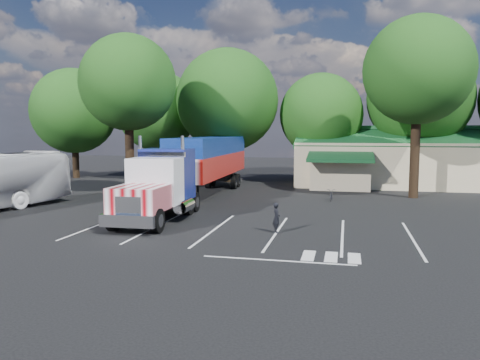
% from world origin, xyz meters
% --- Properties ---
extents(ground, '(120.00, 120.00, 0.00)m').
position_xyz_m(ground, '(0.00, 0.00, 0.00)').
color(ground, black).
rests_on(ground, ground).
extents(event_hall, '(24.20, 14.12, 5.55)m').
position_xyz_m(event_hall, '(13.74, 17.81, 2.21)').
color(event_hall, '#C3B391').
rests_on(event_hall, ground).
extents(tree_row_a, '(9.00, 9.00, 11.68)m').
position_xyz_m(tree_row_a, '(-22.00, 16.50, 7.16)').
color(tree_row_a, black).
rests_on(tree_row_a, ground).
extents(tree_row_b, '(8.40, 8.40, 11.35)m').
position_xyz_m(tree_row_b, '(-13.00, 17.80, 7.13)').
color(tree_row_b, black).
rests_on(tree_row_b, ground).
extents(tree_row_c, '(10.00, 10.00, 13.05)m').
position_xyz_m(tree_row_c, '(-5.00, 16.20, 8.04)').
color(tree_row_c, black).
rests_on(tree_row_c, ground).
extents(tree_row_d, '(8.00, 8.00, 10.60)m').
position_xyz_m(tree_row_d, '(4.00, 17.50, 6.58)').
color(tree_row_d, black).
rests_on(tree_row_d, ground).
extents(tree_row_e, '(9.60, 9.60, 12.90)m').
position_xyz_m(tree_row_e, '(13.00, 18.00, 8.09)').
color(tree_row_e, black).
rests_on(tree_row_e, ground).
extents(tree_near_left, '(7.60, 7.60, 12.65)m').
position_xyz_m(tree_near_left, '(-10.50, 6.00, 8.81)').
color(tree_near_left, black).
rests_on(tree_near_left, ground).
extents(tree_near_right, '(8.00, 8.00, 13.50)m').
position_xyz_m(tree_near_right, '(11.50, 8.50, 9.46)').
color(tree_near_right, black).
rests_on(tree_near_right, ground).
extents(semi_truck, '(3.80, 22.80, 4.76)m').
position_xyz_m(semi_truck, '(-4.01, 4.00, 2.69)').
color(semi_truck, black).
rests_on(semi_truck, ground).
extents(woman, '(0.55, 0.65, 1.50)m').
position_xyz_m(woman, '(3.19, -6.00, 0.75)').
color(woman, black).
rests_on(woman, ground).
extents(bicycle, '(0.63, 1.68, 0.88)m').
position_xyz_m(bicycle, '(5.50, 5.62, 0.44)').
color(bicycle, black).
rests_on(bicycle, ground).
extents(silver_sedan, '(4.25, 1.64, 1.38)m').
position_xyz_m(silver_sedan, '(12.00, 14.00, 0.69)').
color(silver_sedan, '#95979C').
rests_on(silver_sedan, ground).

